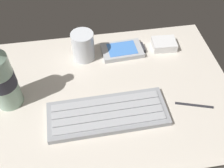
% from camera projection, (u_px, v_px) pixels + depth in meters
% --- Properties ---
extents(ground_plane, '(0.64, 0.48, 0.03)m').
position_uv_depth(ground_plane, '(112.00, 94.00, 0.71)').
color(ground_plane, beige).
extents(keyboard, '(0.29, 0.11, 0.02)m').
position_uv_depth(keyboard, '(108.00, 114.00, 0.65)').
color(keyboard, '#93969B').
rests_on(keyboard, ground_plane).
extents(handheld_device, '(0.13, 0.08, 0.02)m').
position_uv_depth(handheld_device, '(123.00, 50.00, 0.80)').
color(handheld_device, '#B7BABF').
rests_on(handheld_device, ground_plane).
extents(juice_cup, '(0.06, 0.06, 0.09)m').
position_uv_depth(juice_cup, '(83.00, 47.00, 0.76)').
color(juice_cup, silver).
rests_on(juice_cup, ground_plane).
extents(water_bottle, '(0.07, 0.07, 0.21)m').
position_uv_depth(water_bottle, '(0.00, 77.00, 0.61)').
color(water_bottle, '#9EC1A8').
rests_on(water_bottle, ground_plane).
extents(charger_block, '(0.07, 0.06, 0.02)m').
position_uv_depth(charger_block, '(164.00, 44.00, 0.81)').
color(charger_block, white).
rests_on(charger_block, ground_plane).
extents(stylus_pen, '(0.09, 0.04, 0.01)m').
position_uv_depth(stylus_pen, '(194.00, 104.00, 0.67)').
color(stylus_pen, '#26262B').
rests_on(stylus_pen, ground_plane).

